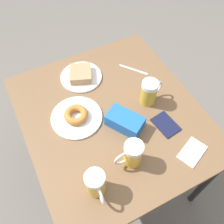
{
  "coord_description": "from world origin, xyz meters",
  "views": [
    {
      "loc": [
        0.31,
        0.6,
        1.72
      ],
      "look_at": [
        0.0,
        0.0,
        0.73
      ],
      "focal_mm": 40.0,
      "sensor_mm": 36.0,
      "label": 1
    }
  ],
  "objects": [
    {
      "name": "beer_mug_center",
      "position": [
        0.04,
        0.25,
        0.78
      ],
      "size": [
        0.13,
        0.08,
        0.13
      ],
      "color": "gold",
      "rests_on": "table"
    },
    {
      "name": "blue_pouch",
      "position": [
        -0.03,
        0.08,
        0.75
      ],
      "size": [
        0.17,
        0.19,
        0.07
      ],
      "rotation": [
        0.0,
        0.0,
        5.26
      ],
      "color": "blue",
      "rests_on": "table"
    },
    {
      "name": "beer_mug_left",
      "position": [
        0.22,
        0.3,
        0.78
      ],
      "size": [
        0.08,
        0.13,
        0.13
      ],
      "color": "gold",
      "rests_on": "table"
    },
    {
      "name": "table",
      "position": [
        0.0,
        0.0,
        0.65
      ],
      "size": [
        0.84,
        0.94,
        0.71
      ],
      "color": "brown",
      "rests_on": "ground_plane"
    },
    {
      "name": "passport_near_edge",
      "position": [
        -0.2,
        0.17,
        0.72
      ],
      "size": [
        0.1,
        0.14,
        0.01
      ],
      "rotation": [
        0.0,
        0.0,
        0.14
      ],
      "color": "#141938",
      "rests_on": "table"
    },
    {
      "name": "beer_mug_right",
      "position": [
        -0.2,
        0.01,
        0.78
      ],
      "size": [
        0.13,
        0.08,
        0.13
      ],
      "color": "gold",
      "rests_on": "table"
    },
    {
      "name": "ground_plane",
      "position": [
        0.0,
        0.0,
        0.0
      ],
      "size": [
        8.0,
        8.0,
        0.0
      ],
      "primitive_type": "plane",
      "color": "#666059"
    },
    {
      "name": "plate_with_cake",
      "position": [
        0.04,
        -0.29,
        0.73
      ],
      "size": [
        0.22,
        0.22,
        0.05
      ],
      "color": "white",
      "rests_on": "table"
    },
    {
      "name": "napkin_folded",
      "position": [
        -0.22,
        0.34,
        0.71
      ],
      "size": [
        0.15,
        0.13,
        0.0
      ],
      "rotation": [
        0.0,
        0.0,
        3.54
      ],
      "color": "white",
      "rests_on": "table"
    },
    {
      "name": "fork",
      "position": [
        -0.24,
        -0.21,
        0.71
      ],
      "size": [
        0.11,
        0.14,
        0.0
      ],
      "rotation": [
        0.0,
        0.0,
        0.67
      ],
      "color": "silver",
      "rests_on": "table"
    },
    {
      "name": "plate_with_donut",
      "position": [
        0.16,
        -0.06,
        0.73
      ],
      "size": [
        0.25,
        0.25,
        0.04
      ],
      "color": "white",
      "rests_on": "table"
    }
  ]
}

